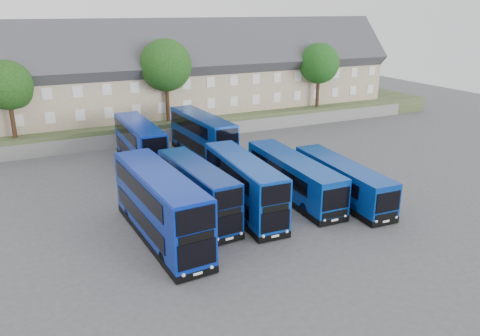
% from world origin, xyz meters
% --- Properties ---
extents(ground, '(120.00, 120.00, 0.00)m').
position_xyz_m(ground, '(0.00, 0.00, 0.00)').
color(ground, '#4A4A4F').
rests_on(ground, ground).
extents(retaining_wall, '(70.00, 0.40, 1.50)m').
position_xyz_m(retaining_wall, '(0.00, 24.00, 0.75)').
color(retaining_wall, slate).
rests_on(retaining_wall, ground).
extents(earth_bank, '(80.00, 20.00, 2.00)m').
position_xyz_m(earth_bank, '(0.00, 34.00, 1.00)').
color(earth_bank, '#3E4C2A').
rests_on(earth_bank, ground).
extents(terrace_row, '(60.00, 10.40, 11.20)m').
position_xyz_m(terrace_row, '(3.00, 30.00, 6.60)').
color(terrace_row, tan).
rests_on(terrace_row, earth_bank).
extents(dd_front_left, '(3.38, 11.52, 4.52)m').
position_xyz_m(dd_front_left, '(-5.86, 1.58, 2.22)').
color(dd_front_left, '#08249A').
rests_on(dd_front_left, ground).
extents(dd_front_mid, '(2.88, 9.88, 3.87)m').
position_xyz_m(dd_front_mid, '(-2.53, 3.81, 1.90)').
color(dd_front_mid, navy).
rests_on(dd_front_mid, ground).
extents(dd_front_right, '(2.71, 10.31, 4.06)m').
position_xyz_m(dd_front_right, '(0.78, 3.11, 1.99)').
color(dd_front_right, '#08379D').
rests_on(dd_front_right, ground).
extents(dd_rear_left, '(2.53, 10.59, 4.19)m').
position_xyz_m(dd_rear_left, '(-3.43, 16.84, 2.06)').
color(dd_rear_left, '#0827A3').
rests_on(dd_rear_left, ground).
extents(dd_rear_right, '(3.18, 10.94, 4.29)m').
position_xyz_m(dd_rear_right, '(2.84, 16.81, 2.11)').
color(dd_rear_right, navy).
rests_on(dd_rear_right, ground).
extents(coach_east_a, '(2.73, 11.72, 3.19)m').
position_xyz_m(coach_east_a, '(5.65, 4.15, 1.56)').
color(coach_east_a, '#083798').
rests_on(coach_east_a, ground).
extents(coach_east_b, '(2.73, 10.91, 2.96)m').
position_xyz_m(coach_east_b, '(8.81, 2.06, 1.45)').
color(coach_east_b, navy).
rests_on(coach_east_b, ground).
extents(tree_west, '(4.80, 4.80, 7.65)m').
position_xyz_m(tree_west, '(-13.85, 25.10, 7.05)').
color(tree_west, '#382314').
rests_on(tree_west, earth_bank).
extents(tree_mid, '(5.76, 5.76, 9.18)m').
position_xyz_m(tree_mid, '(2.15, 25.60, 8.07)').
color(tree_mid, '#382314').
rests_on(tree_mid, earth_bank).
extents(tree_east, '(5.12, 5.12, 8.16)m').
position_xyz_m(tree_east, '(22.15, 25.10, 7.39)').
color(tree_east, '#382314').
rests_on(tree_east, earth_bank).
extents(tree_far, '(5.44, 5.44, 8.67)m').
position_xyz_m(tree_far, '(28.15, 32.10, 7.73)').
color(tree_far, '#382314').
rests_on(tree_far, earth_bank).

